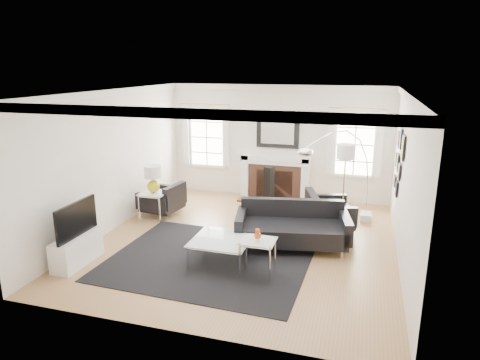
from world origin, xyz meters
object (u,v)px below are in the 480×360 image
(gourd_lamp, at_px, (153,177))
(arc_floor_lamp, at_px, (338,174))
(fireplace, at_px, (275,178))
(armchair_left, at_px, (164,200))
(sofa, at_px, (292,227))
(coffee_table, at_px, (222,240))
(armchair_right, at_px, (327,213))

(gourd_lamp, bearing_deg, arc_floor_lamp, 10.08)
(fireplace, relative_size, gourd_lamp, 2.89)
(armchair_left, relative_size, gourd_lamp, 1.68)
(armchair_left, bearing_deg, sofa, -16.43)
(coffee_table, bearing_deg, gourd_lamp, 142.79)
(armchair_right, bearing_deg, fireplace, 129.13)
(sofa, relative_size, gourd_lamp, 3.71)
(fireplace, height_order, sofa, fireplace)
(sofa, bearing_deg, gourd_lamp, 169.76)
(fireplace, bearing_deg, coffee_table, -91.92)
(sofa, relative_size, armchair_right, 1.84)
(sofa, xyz_separation_m, gourd_lamp, (-3.09, 0.56, 0.59))
(gourd_lamp, bearing_deg, fireplace, 44.74)
(armchair_left, relative_size, armchair_right, 0.83)
(sofa, height_order, arc_floor_lamp, arc_floor_lamp)
(fireplace, height_order, arc_floor_lamp, arc_floor_lamp)
(armchair_right, distance_m, gourd_lamp, 3.70)
(gourd_lamp, xyz_separation_m, arc_floor_lamp, (3.79, 0.67, 0.18))
(armchair_left, height_order, armchair_right, armchair_right)
(armchair_left, xyz_separation_m, gourd_lamp, (-0.06, -0.33, 0.61))
(armchair_right, bearing_deg, armchair_left, -178.61)
(fireplace, bearing_deg, armchair_right, -50.87)
(armchair_right, relative_size, coffee_table, 1.23)
(fireplace, xyz_separation_m, coffee_table, (-0.13, -3.75, -0.15))
(fireplace, xyz_separation_m, armchair_right, (1.43, -1.76, -0.18))
(coffee_table, bearing_deg, armchair_left, 136.47)
(fireplace, distance_m, gourd_lamp, 3.12)
(gourd_lamp, relative_size, arc_floor_lamp, 0.28)
(fireplace, bearing_deg, armchair_left, -139.15)
(sofa, bearing_deg, armchair_right, 61.24)
(gourd_lamp, bearing_deg, armchair_left, 79.04)
(fireplace, height_order, coffee_table, fireplace)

